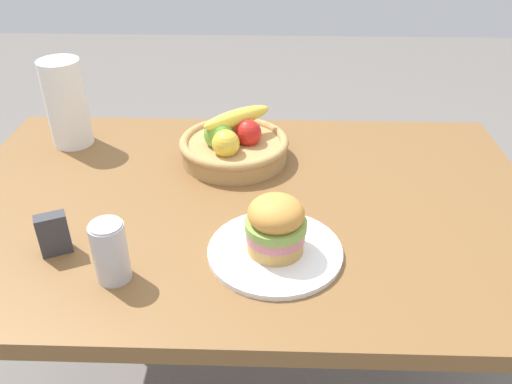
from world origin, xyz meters
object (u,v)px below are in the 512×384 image
at_px(plate, 275,251).
at_px(sandwich, 276,225).
at_px(napkin_holder, 54,234).
at_px(paper_towel_roll, 66,103).
at_px(soda_can, 110,252).
at_px(fruit_basket, 234,143).

relative_size(plate, sandwich, 2.23).
bearing_deg(sandwich, napkin_holder, -179.05).
distance_m(paper_towel_roll, napkin_holder, 0.51).
bearing_deg(soda_can, fruit_basket, 67.44).
bearing_deg(paper_towel_roll, plate, -39.89).
bearing_deg(plate, napkin_holder, -179.05).
bearing_deg(soda_can, paper_towel_roll, 115.18).
xyz_separation_m(soda_can, napkin_holder, (-0.14, 0.07, -0.02)).
xyz_separation_m(sandwich, soda_can, (-0.31, -0.08, -0.01)).
xyz_separation_m(soda_can, paper_towel_roll, (-0.26, 0.56, 0.06)).
bearing_deg(fruit_basket, paper_towel_roll, 170.22).
relative_size(soda_can, paper_towel_roll, 0.53).
distance_m(soda_can, paper_towel_roll, 0.62).
height_order(soda_can, fruit_basket, fruit_basket).
bearing_deg(napkin_holder, fruit_basket, 25.49).
height_order(soda_can, paper_towel_roll, paper_towel_roll).
height_order(paper_towel_roll, napkin_holder, paper_towel_roll).
xyz_separation_m(plate, fruit_basket, (-0.11, 0.40, 0.04)).
relative_size(soda_can, napkin_holder, 1.40).
height_order(plate, fruit_basket, fruit_basket).
xyz_separation_m(sandwich, paper_towel_roll, (-0.57, 0.48, 0.05)).
bearing_deg(sandwich, plate, -116.57).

